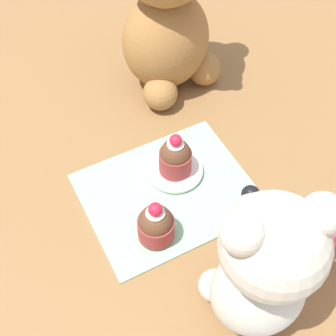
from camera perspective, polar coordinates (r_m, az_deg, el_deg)
The scene contains 8 objects.
ground_plane at distance 0.63m, azimuth 0.00°, elevation -3.09°, with size 4.00×4.00×0.00m, color olive.
knitted_placemat at distance 0.63m, azimuth 0.00°, elevation -2.93°, with size 0.22×0.18×0.01m, color #8EBC99.
teddy_bear_cream at distance 0.47m, azimuth 11.62°, elevation -11.74°, with size 0.12×0.12×0.21m.
teddy_bear_tan at distance 0.70m, azimuth -0.07°, elevation 18.54°, with size 0.16×0.15×0.27m.
cupcake_near_cream_bear at distance 0.57m, azimuth -1.49°, elevation -6.85°, with size 0.05×0.05×0.07m.
saucer_plate at distance 0.64m, azimuth 0.87°, elevation -0.24°, with size 0.08×0.08×0.01m, color white.
cupcake_near_tan_bear at distance 0.62m, azimuth 0.90°, elevation 1.37°, with size 0.04×0.04×0.07m.
juice_glass at distance 0.58m, azimuth 17.40°, elevation -7.66°, with size 0.05×0.05×0.08m, color #DB3356.
Camera 1 is at (0.16, 0.31, 0.52)m, focal length 50.00 mm.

